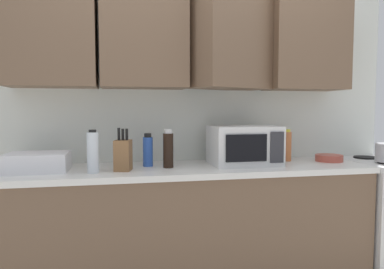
# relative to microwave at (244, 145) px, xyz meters

# --- Properties ---
(wall_back_with_cabinets) EXTENTS (3.40, 0.55, 2.60)m
(wall_back_with_cabinets) POSITION_rel_microwave_xyz_m (-0.39, 0.22, 0.54)
(wall_back_with_cabinets) COLOR silver
(wall_back_with_cabinets) RESTS_ON ground_plane
(counter_run) EXTENTS (2.53, 0.63, 0.90)m
(counter_run) POSITION_rel_microwave_xyz_m (-0.39, -0.01, -0.59)
(counter_run) COLOR brown
(counter_run) RESTS_ON ground_plane
(microwave) EXTENTS (0.48, 0.37, 0.28)m
(microwave) POSITION_rel_microwave_xyz_m (0.00, 0.00, 0.00)
(microwave) COLOR silver
(microwave) RESTS_ON counter_run
(dish_rack) EXTENTS (0.38, 0.30, 0.12)m
(dish_rack) POSITION_rel_microwave_xyz_m (-1.40, -0.01, -0.08)
(dish_rack) COLOR silver
(dish_rack) RESTS_ON counter_run
(knife_block) EXTENTS (0.13, 0.14, 0.28)m
(knife_block) POSITION_rel_microwave_xyz_m (-0.86, -0.09, -0.04)
(knife_block) COLOR brown
(knife_block) RESTS_ON counter_run
(bottle_soy_dark) EXTENTS (0.07, 0.07, 0.26)m
(bottle_soy_dark) POSITION_rel_microwave_xyz_m (-0.56, -0.03, -0.01)
(bottle_soy_dark) COLOR black
(bottle_soy_dark) RESTS_ON counter_run
(bottle_spice_jar) EXTENTS (0.07, 0.07, 0.25)m
(bottle_spice_jar) POSITION_rel_microwave_xyz_m (0.39, 0.10, -0.02)
(bottle_spice_jar) COLOR #BC6638
(bottle_spice_jar) RESTS_ON counter_run
(bottle_blue_cleaner) EXTENTS (0.07, 0.07, 0.23)m
(bottle_blue_cleaner) POSITION_rel_microwave_xyz_m (-0.69, 0.05, -0.03)
(bottle_blue_cleaner) COLOR #2D56B7
(bottle_blue_cleaner) RESTS_ON counter_run
(bottle_clear_tall) EXTENTS (0.07, 0.07, 0.27)m
(bottle_clear_tall) POSITION_rel_microwave_xyz_m (-1.05, -0.14, -0.01)
(bottle_clear_tall) COLOR silver
(bottle_clear_tall) RESTS_ON counter_run
(bowl_ceramic_small) EXTENTS (0.20, 0.20, 0.05)m
(bowl_ceramic_small) POSITION_rel_microwave_xyz_m (0.70, 0.02, -0.11)
(bowl_ceramic_small) COLOR #B24C3D
(bowl_ceramic_small) RESTS_ON counter_run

